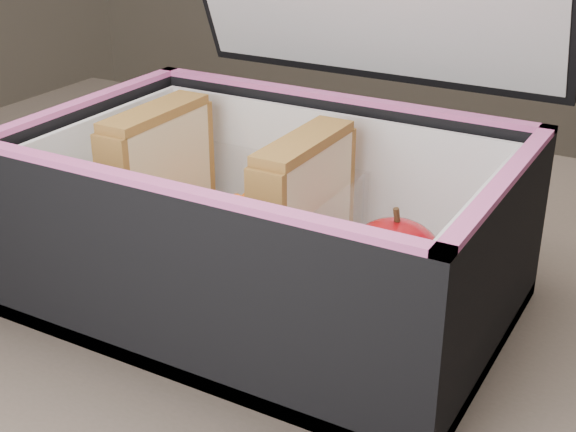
# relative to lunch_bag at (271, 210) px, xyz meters

# --- Properties ---
(lunch_bag) EXTENTS (0.31, 0.29, 0.31)m
(lunch_bag) POSITION_rel_lunch_bag_xyz_m (0.00, 0.00, 0.00)
(lunch_bag) COLOR black
(lunch_bag) RESTS_ON kitchen_table
(plastic_tub) EXTENTS (0.16, 0.12, 0.07)m
(plastic_tub) POSITION_rel_lunch_bag_xyz_m (-0.04, 0.01, -0.02)
(plastic_tub) COLOR white
(plastic_tub) RESTS_ON lunch_bag
(sandwich_left) EXTENTS (0.03, 0.09, 0.11)m
(sandwich_left) POSITION_rel_lunch_bag_xyz_m (-0.10, 0.01, 0.00)
(sandwich_left) COLOR beige
(sandwich_left) RESTS_ON plastic_tub
(sandwich_right) EXTENTS (0.03, 0.09, 0.10)m
(sandwich_right) POSITION_rel_lunch_bag_xyz_m (0.02, 0.01, 0.00)
(sandwich_right) COLOR beige
(sandwich_right) RESTS_ON plastic_tub
(carrot_sticks) EXTENTS (0.05, 0.14, 0.03)m
(carrot_sticks) POSITION_rel_lunch_bag_xyz_m (-0.04, 0.01, -0.03)
(carrot_sticks) COLOR #F04303
(carrot_sticks) RESTS_ON plastic_tub
(paper_napkin) EXTENTS (0.10, 0.10, 0.01)m
(paper_napkin) POSITION_rel_lunch_bag_xyz_m (0.10, 0.00, -0.05)
(paper_napkin) COLOR white
(paper_napkin) RESTS_ON lunch_bag
(red_apple) EXTENTS (0.08, 0.08, 0.07)m
(red_apple) POSITION_rel_lunch_bag_xyz_m (0.09, -0.00, -0.02)
(red_apple) COLOR #950111
(red_apple) RESTS_ON paper_napkin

